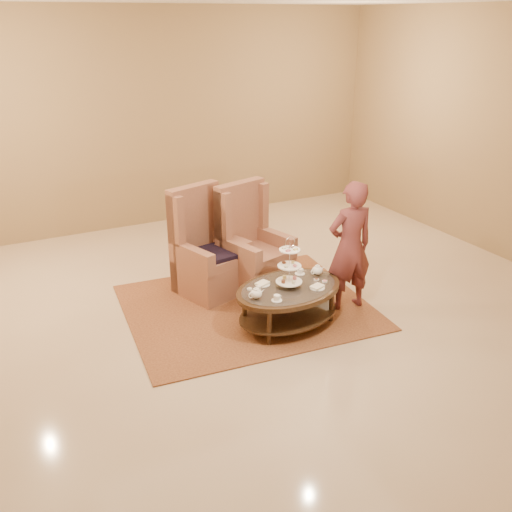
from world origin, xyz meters
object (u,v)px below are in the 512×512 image
armchair_left (206,257)px  armchair_right (251,253)px  tea_table (289,294)px  person (350,247)px

armchair_left → armchair_right: 0.59m
tea_table → armchair_left: armchair_left is taller
armchair_left → armchair_right: size_ratio=1.00×
armchair_right → person: 1.37m
person → tea_table: bearing=8.5°
tea_table → person: bearing=-4.8°
person → armchair_left: bearing=-37.1°
armchair_left → person: person is taller
tea_table → armchair_left: (-0.49, 1.26, 0.07)m
armchair_left → person: bearing=-59.5°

